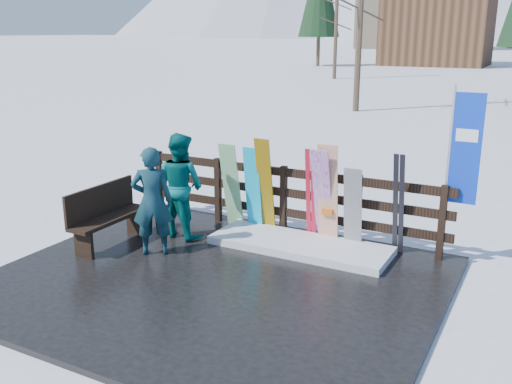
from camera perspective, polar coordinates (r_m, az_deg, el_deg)
The scene contains 16 objects.
ground at distance 8.06m, azimuth -4.11°, elevation -9.17°, with size 700.00×700.00×0.00m, color white.
deck at distance 8.04m, azimuth -4.12°, elevation -8.91°, with size 6.00×5.00×0.08m, color black.
fence at distance 9.61m, azimuth 2.78°, elevation -0.26°, with size 5.60×0.10×1.15m.
snow_patch at distance 9.06m, azimuth 4.41°, elevation -5.31°, with size 2.84×1.00×0.12m, color white.
bench at distance 9.38m, azimuth -14.75°, elevation -2.11°, with size 0.41×1.50×0.97m.
snowboard_0 at distance 9.61m, azimuth -0.30°, elevation 0.24°, with size 0.28×0.03×1.49m, color #0CB6E0.
snowboard_1 at distance 9.80m, azimuth -2.49°, elevation 0.64°, with size 0.31×0.03×1.53m, color silver.
snowboard_2 at distance 9.48m, azimuth 0.93°, elevation 0.57°, with size 0.26×0.03×1.68m, color #FFB504.
snowboard_3 at distance 9.09m, azimuth 6.66°, elevation -0.46°, with size 0.29×0.03×1.62m, color white.
snowboard_4 at distance 8.96m, azimuth 9.65°, elevation -1.68°, with size 0.28×0.03×1.33m, color black.
snowboard_5 at distance 9.05m, azimuth 7.20°, elevation -0.31°, with size 0.32×0.03×1.66m, color silver.
ski_pair_a at distance 9.24m, azimuth 5.50°, elevation -0.29°, with size 0.17×0.20×1.54m.
ski_pair_b at distance 8.81m, azimuth 14.06°, elevation -1.26°, with size 0.17×0.32×1.61m.
rental_flag at distance 8.66m, azimuth 19.84°, elevation 3.46°, with size 0.45×0.04×2.60m.
person_front at distance 8.74m, azimuth -10.35°, elevation -0.92°, with size 0.61×0.40×1.68m, color #164E4C.
person_back at distance 9.44m, azimuth -7.56°, elevation 0.66°, with size 0.85×0.66×1.75m, color #04625F.
Camera 1 is at (3.93, -6.16, 3.40)m, focal length 40.00 mm.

